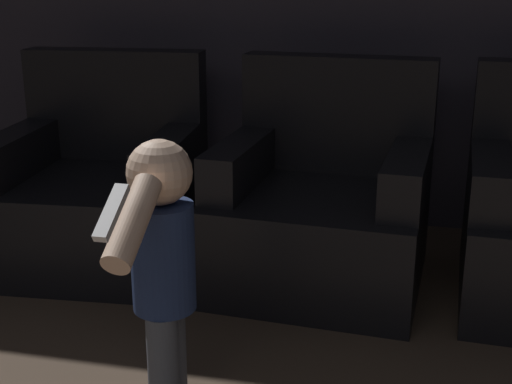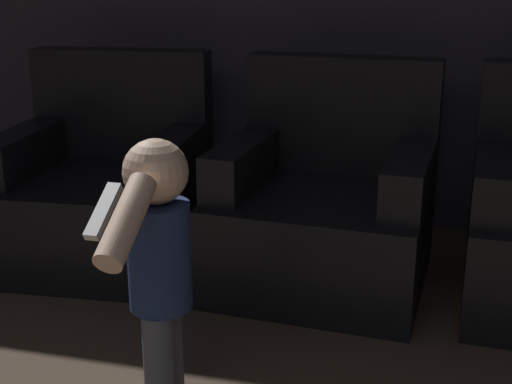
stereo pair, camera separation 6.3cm
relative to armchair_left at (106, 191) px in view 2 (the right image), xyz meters
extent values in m
cube|color=black|center=(0.00, -0.06, -0.11)|extent=(0.95, 0.93, 0.42)
cube|color=black|center=(-0.02, 0.29, 0.37)|extent=(0.89, 0.23, 0.54)
cube|color=black|center=(-0.35, -0.09, 0.20)|extent=(0.21, 0.71, 0.20)
cube|color=black|center=(0.36, -0.03, 0.20)|extent=(0.21, 0.71, 0.20)
cube|color=black|center=(1.05, -0.06, -0.11)|extent=(0.94, 0.92, 0.42)
cube|color=black|center=(1.08, 0.29, 0.37)|extent=(0.89, 0.22, 0.54)
cube|color=black|center=(0.70, -0.04, 0.20)|extent=(0.21, 0.71, 0.20)
cube|color=black|center=(1.41, -0.08, 0.20)|extent=(0.21, 0.71, 0.20)
cube|color=black|center=(1.74, -0.04, 0.20)|extent=(0.20, 0.71, 0.20)
cylinder|color=#474C56|center=(0.73, -1.16, -0.15)|extent=(0.10, 0.10, 0.35)
cylinder|color=#474C56|center=(0.72, -1.06, -0.15)|extent=(0.10, 0.10, 0.35)
cylinder|color=navy|center=(0.72, -1.11, 0.19)|extent=(0.19, 0.19, 0.33)
sphere|color=beige|center=(0.72, -1.11, 0.46)|extent=(0.19, 0.19, 0.19)
cylinder|color=beige|center=(0.71, -0.99, 0.18)|extent=(0.08, 0.08, 0.28)
cylinder|color=beige|center=(0.74, -1.35, 0.39)|extent=(0.08, 0.28, 0.21)
cube|color=white|center=(0.74, -1.47, 0.46)|extent=(0.04, 0.16, 0.10)
camera|label=1|loc=(1.44, -2.97, 1.03)|focal=50.00mm
camera|label=2|loc=(1.50, -2.95, 1.03)|focal=50.00mm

